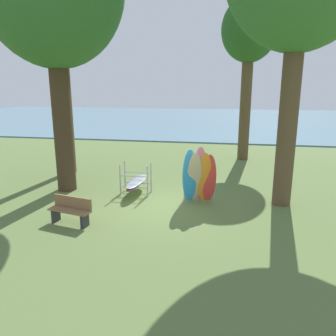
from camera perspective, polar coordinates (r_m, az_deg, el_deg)
ground_plane at (r=12.04m, az=-0.10°, el=-6.49°), size 80.00×80.00×0.00m
lake_water at (r=42.75m, az=7.78°, el=8.32°), size 80.00×36.00×0.10m
tree_mid_behind at (r=17.19m, az=-18.04°, el=24.54°), size 3.53×3.53×9.68m
tree_far_left_back at (r=19.78m, az=13.82°, el=21.41°), size 3.03×3.03×8.91m
leaning_board_pile at (r=12.06m, az=5.38°, el=-1.54°), size 1.29×0.77×2.17m
board_storage_rack at (r=13.26m, az=-5.58°, el=-2.45°), size 1.15×2.13×1.25m
park_bench at (r=10.85m, az=-16.41°, el=-6.90°), size 1.46×0.71×0.85m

